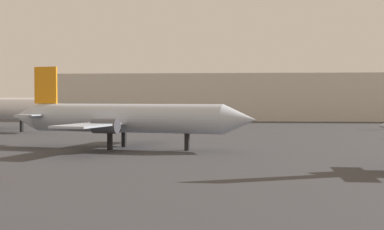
{
  "coord_description": "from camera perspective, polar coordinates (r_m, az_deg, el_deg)",
  "views": [
    {
      "loc": [
        1.84,
        -13.2,
        5.44
      ],
      "look_at": [
        -2.11,
        33.61,
        3.91
      ],
      "focal_mm": 49.85,
      "sensor_mm": 36.0,
      "label": 1
    }
  ],
  "objects": [
    {
      "name": "airplane_distant",
      "position": [
        57.28,
        -7.28,
        -0.36
      ],
      "size": [
        28.07,
        21.22,
        8.91
      ],
      "rotation": [
        0.0,
        0.0,
        -0.22
      ],
      "color": "#B2BCCC",
      "rests_on": "ground_plane"
    },
    {
      "name": "terminal_building",
      "position": [
        132.32,
        7.18,
        1.9
      ],
      "size": [
        96.3,
        18.06,
        11.15
      ],
      "primitive_type": "cube",
      "color": "beige",
      "rests_on": "ground_plane"
    }
  ]
}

